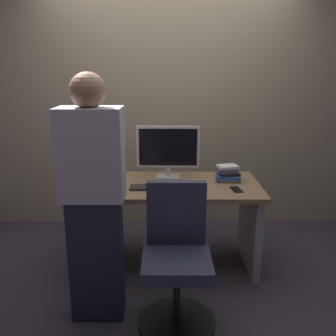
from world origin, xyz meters
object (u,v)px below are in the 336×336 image
at_px(desk, 168,209).
at_px(cup_near_keyboard, 113,182).
at_px(cell_phone, 236,189).
at_px(keyboard, 157,187).
at_px(mouse, 192,186).
at_px(cup_by_monitor, 113,175).
at_px(book_stack, 228,174).
at_px(office_chair, 177,262).
at_px(monitor, 169,149).
at_px(person_at_desk, 94,200).

relative_size(desk, cup_near_keyboard, 16.83).
relative_size(cup_near_keyboard, cell_phone, 0.63).
height_order(keyboard, cup_near_keyboard, cup_near_keyboard).
distance_m(mouse, cup_by_monitor, 0.70).
height_order(desk, cup_by_monitor, cup_by_monitor).
xyz_separation_m(cup_near_keyboard, cell_phone, (0.98, -0.06, -0.04)).
bearing_deg(cup_near_keyboard, mouse, -0.19).
bearing_deg(cup_near_keyboard, book_stack, 11.66).
xyz_separation_m(office_chair, cup_near_keyboard, (-0.50, 0.65, 0.34)).
relative_size(keyboard, cell_phone, 2.99).
height_order(office_chair, monitor, monitor).
bearing_deg(cup_by_monitor, cup_near_keyboard, -81.16).
distance_m(office_chair, cup_near_keyboard, 0.89).
bearing_deg(person_at_desk, mouse, 41.31).
bearing_deg(keyboard, person_at_desk, -123.11).
xyz_separation_m(monitor, cup_near_keyboard, (-0.44, -0.28, -0.21)).
distance_m(monitor, keyboard, 0.40).
relative_size(office_chair, monitor, 1.74).
height_order(desk, book_stack, book_stack).
relative_size(monitor, cell_phone, 3.75).
relative_size(cup_by_monitor, book_stack, 0.44).
bearing_deg(mouse, cup_near_keyboard, 179.81).
bearing_deg(desk, mouse, -29.36).
height_order(office_chair, book_stack, office_chair).
bearing_deg(cell_phone, monitor, 139.74).
relative_size(person_at_desk, cell_phone, 11.38).
relative_size(keyboard, cup_near_keyboard, 4.77).
height_order(office_chair, cup_by_monitor, office_chair).
xyz_separation_m(person_at_desk, monitor, (0.48, 0.87, 0.14)).
distance_m(desk, book_stack, 0.59).
xyz_separation_m(keyboard, cup_by_monitor, (-0.38, 0.24, 0.04)).
distance_m(office_chair, keyboard, 0.71).
distance_m(cup_near_keyboard, cell_phone, 0.98).
bearing_deg(person_at_desk, cup_by_monitor, 89.72).
bearing_deg(keyboard, monitor, 74.58).
xyz_separation_m(keyboard, mouse, (0.28, 0.02, 0.01)).
bearing_deg(cup_near_keyboard, cell_phone, -3.23).
distance_m(mouse, book_stack, 0.38).
relative_size(monitor, cup_near_keyboard, 5.99).
height_order(monitor, cup_by_monitor, monitor).
bearing_deg(cup_by_monitor, office_chair, -58.63).
height_order(desk, office_chair, office_chair).
bearing_deg(person_at_desk, monitor, 61.09).
xyz_separation_m(desk, mouse, (0.19, -0.11, 0.24)).
bearing_deg(cup_near_keyboard, person_at_desk, -93.68).
height_order(office_chair, mouse, office_chair).
xyz_separation_m(person_at_desk, cell_phone, (1.01, 0.53, -0.11)).
bearing_deg(monitor, book_stack, -9.94).
bearing_deg(monitor, cell_phone, -32.46).
distance_m(desk, mouse, 0.32).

